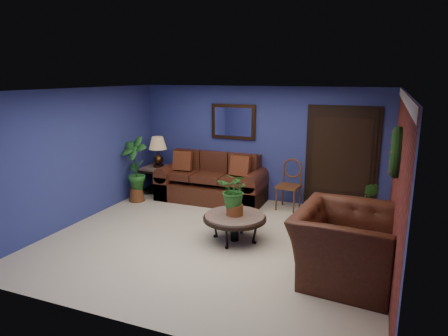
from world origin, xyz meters
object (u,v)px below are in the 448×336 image
at_px(coffee_table, 235,218).
at_px(table_lamp, 158,148).
at_px(end_table, 159,173).
at_px(side_chair, 290,181).
at_px(sofa, 213,184).
at_px(armchair, 346,244).

xyz_separation_m(coffee_table, table_lamp, (-2.61, 1.93, 0.68)).
distance_m(end_table, side_chair, 3.09).
height_order(sofa, armchair, sofa).
relative_size(coffee_table, end_table, 1.52).
bearing_deg(sofa, end_table, -178.36).
bearing_deg(table_lamp, armchair, -29.74).
xyz_separation_m(coffee_table, side_chair, (0.48, 2.00, 0.19)).
distance_m(end_table, armchair, 5.12).
relative_size(end_table, table_lamp, 1.02).
bearing_deg(end_table, armchair, -29.74).
relative_size(coffee_table, table_lamp, 1.55).
distance_m(coffee_table, end_table, 3.25).
bearing_deg(table_lamp, sofa, 1.64).
xyz_separation_m(end_table, side_chair, (3.09, 0.08, 0.10)).
xyz_separation_m(sofa, side_chair, (1.73, 0.04, 0.24)).
distance_m(end_table, table_lamp, 0.59).
distance_m(sofa, armchair, 4.03).
height_order(coffee_table, end_table, end_table).
height_order(end_table, table_lamp, table_lamp).
height_order(coffee_table, table_lamp, table_lamp).
distance_m(coffee_table, armchair, 1.94).
xyz_separation_m(end_table, table_lamp, (0.00, -0.00, 0.59)).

